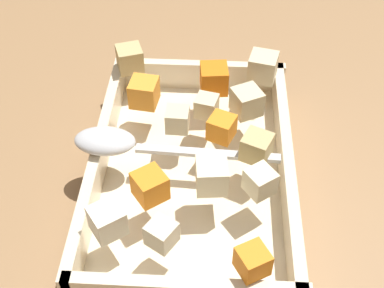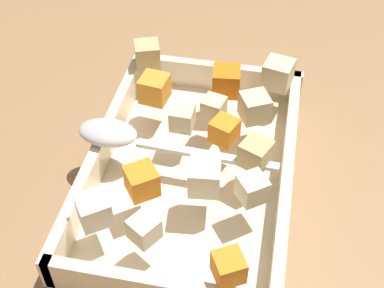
# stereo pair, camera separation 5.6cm
# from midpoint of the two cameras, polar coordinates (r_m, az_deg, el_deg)

# --- Properties ---
(ground_plane) EXTENTS (4.00, 4.00, 0.00)m
(ground_plane) POSITION_cam_midpoint_polar(r_m,az_deg,el_deg) (0.62, -2.28, -3.64)
(ground_plane) COLOR #936D47
(baking_dish) EXTENTS (0.34, 0.22, 0.05)m
(baking_dish) POSITION_cam_midpoint_polar(r_m,az_deg,el_deg) (0.60, -2.70, -3.39)
(baking_dish) COLOR beige
(baking_dish) RESTS_ON ground_plane
(carrot_chunk_corner_se) EXTENTS (0.04, 0.04, 0.03)m
(carrot_chunk_corner_se) POSITION_cam_midpoint_polar(r_m,az_deg,el_deg) (0.58, 0.47, 1.68)
(carrot_chunk_corner_se) COLOR orange
(carrot_chunk_corner_se) RESTS_ON baking_dish
(carrot_chunk_mid_right) EXTENTS (0.03, 0.03, 0.03)m
(carrot_chunk_mid_right) POSITION_cam_midpoint_polar(r_m,az_deg,el_deg) (0.47, 3.16, -12.86)
(carrot_chunk_mid_right) COLOR orange
(carrot_chunk_mid_right) RESTS_ON baking_dish
(carrot_chunk_heap_top) EXTENTS (0.04, 0.04, 0.03)m
(carrot_chunk_heap_top) POSITION_cam_midpoint_polar(r_m,az_deg,el_deg) (0.64, -0.12, 7.05)
(carrot_chunk_heap_top) COLOR orange
(carrot_chunk_heap_top) RESTS_ON baking_dish
(carrot_chunk_near_right) EXTENTS (0.04, 0.04, 0.03)m
(carrot_chunk_near_right) POSITION_cam_midpoint_polar(r_m,az_deg,el_deg) (0.62, -7.85, 5.50)
(carrot_chunk_near_right) COLOR orange
(carrot_chunk_near_right) RESTS_ON baking_dish
(carrot_chunk_corner_sw) EXTENTS (0.04, 0.04, 0.03)m
(carrot_chunk_corner_sw) POSITION_cam_midpoint_polar(r_m,az_deg,el_deg) (0.52, -7.73, -4.73)
(carrot_chunk_corner_sw) COLOR orange
(carrot_chunk_corner_sw) RESTS_ON baking_dish
(potato_chunk_mid_left) EXTENTS (0.03, 0.03, 0.03)m
(potato_chunk_mid_left) POSITION_cam_midpoint_polar(r_m,az_deg,el_deg) (0.52, -0.91, -3.65)
(potato_chunk_mid_left) COLOR beige
(potato_chunk_mid_left) RESTS_ON baking_dish
(potato_chunk_near_spoon) EXTENTS (0.03, 0.03, 0.02)m
(potato_chunk_near_spoon) POSITION_cam_midpoint_polar(r_m,az_deg,el_deg) (0.60, -1.07, 4.04)
(potato_chunk_near_spoon) COLOR beige
(potato_chunk_near_spoon) RESTS_ON baking_dish
(potato_chunk_corner_ne) EXTENTS (0.04, 0.04, 0.03)m
(potato_chunk_corner_ne) POSITION_cam_midpoint_polar(r_m,az_deg,el_deg) (0.68, -9.20, 9.10)
(potato_chunk_corner_ne) COLOR tan
(potato_chunk_corner_ne) RESTS_ON baking_dish
(potato_chunk_center) EXTENTS (0.04, 0.04, 0.03)m
(potato_chunk_center) POSITION_cam_midpoint_polar(r_m,az_deg,el_deg) (0.52, 4.41, -4.28)
(potato_chunk_center) COLOR beige
(potato_chunk_center) RESTS_ON baking_dish
(potato_chunk_back_center) EXTENTS (0.03, 0.03, 0.03)m
(potato_chunk_back_center) POSITION_cam_midpoint_polar(r_m,az_deg,el_deg) (0.59, -4.34, 2.57)
(potato_chunk_back_center) COLOR beige
(potato_chunk_back_center) RESTS_ON baking_dish
(potato_chunk_far_left) EXTENTS (0.04, 0.04, 0.03)m
(potato_chunk_far_left) POSITION_cam_midpoint_polar(r_m,az_deg,el_deg) (0.55, 4.22, -0.47)
(potato_chunk_far_left) COLOR tan
(potato_chunk_far_left) RESTS_ON baking_dish
(potato_chunk_front_center) EXTENTS (0.04, 0.04, 0.03)m
(potato_chunk_front_center) POSITION_cam_midpoint_polar(r_m,az_deg,el_deg) (0.61, 3.37, 4.52)
(potato_chunk_front_center) COLOR beige
(potato_chunk_front_center) RESTS_ON baking_dish
(potato_chunk_far_right) EXTENTS (0.04, 0.04, 0.03)m
(potato_chunk_far_right) POSITION_cam_midpoint_polar(r_m,az_deg,el_deg) (0.66, 5.32, 8.27)
(potato_chunk_far_right) COLOR beige
(potato_chunk_far_right) RESTS_ON baking_dish
(parsnip_chunk_heap_side) EXTENTS (0.03, 0.03, 0.02)m
(parsnip_chunk_heap_side) POSITION_cam_midpoint_polar(r_m,az_deg,el_deg) (0.49, -6.71, -9.90)
(parsnip_chunk_heap_side) COLOR beige
(parsnip_chunk_heap_side) RESTS_ON baking_dish
(parsnip_chunk_rim_edge) EXTENTS (0.04, 0.04, 0.03)m
(parsnip_chunk_rim_edge) POSITION_cam_midpoint_polar(r_m,az_deg,el_deg) (0.50, -12.48, -8.36)
(parsnip_chunk_rim_edge) COLOR silver
(parsnip_chunk_rim_edge) RESTS_ON baking_dish
(serving_spoon) EXTENTS (0.04, 0.23, 0.02)m
(serving_spoon) POSITION_cam_midpoint_polar(r_m,az_deg,el_deg) (0.57, -10.95, 0.03)
(serving_spoon) COLOR silver
(serving_spoon) RESTS_ON baking_dish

